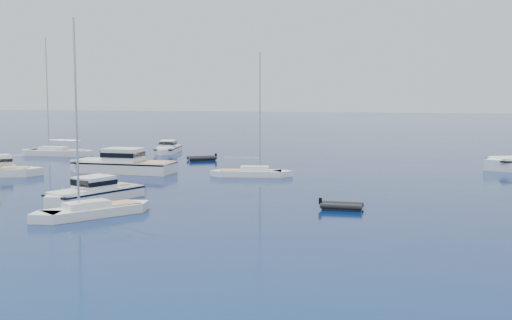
{
  "coord_description": "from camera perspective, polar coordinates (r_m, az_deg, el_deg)",
  "views": [
    {
      "loc": [
        12.26,
        -25.67,
        8.21
      ],
      "look_at": [
        0.8,
        28.93,
        2.2
      ],
      "focal_mm": 47.33,
      "sensor_mm": 36.0,
      "label": 1
    }
  ],
  "objects": [
    {
      "name": "ground",
      "position": [
        29.61,
        -13.34,
        -10.12
      ],
      "size": [
        400.0,
        400.0,
        0.0
      ],
      "primitive_type": "plane",
      "color": "navy",
      "rests_on": "ground"
    },
    {
      "name": "sailboat_fore",
      "position": [
        44.7,
        -13.69,
        -4.61
      ],
      "size": [
        7.26,
        8.36,
        12.97
      ],
      "primitive_type": null,
      "rotation": [
        0.0,
        0.0,
        2.48
      ],
      "color": "silver",
      "rests_on": "ground"
    },
    {
      "name": "motor_cruiser_far_l",
      "position": [
        69.8,
        -20.82,
        -1.01
      ],
      "size": [
        7.32,
        8.08,
        2.2
      ],
      "primitive_type": null,
      "rotation": [
        0.0,
        0.0,
        0.69
      ],
      "color": "silver",
      "rests_on": "ground"
    },
    {
      "name": "tender_grey_far",
      "position": [
        76.51,
        -4.61,
        -0.03
      ],
      "size": [
        3.79,
        3.29,
        0.95
      ],
      "primitive_type": null,
      "rotation": [
        0.0,
        0.0,
        2.11
      ],
      "color": "black",
      "rests_on": "ground"
    },
    {
      "name": "motor_cruiser_left",
      "position": [
        50.48,
        -13.64,
        -3.39
      ],
      "size": [
        6.08,
        9.06,
        2.29
      ],
      "primitive_type": null,
      "rotation": [
        0.0,
        0.0,
        2.71
      ],
      "color": "silver",
      "rests_on": "ground"
    },
    {
      "name": "tender_grey_near",
      "position": [
        46.08,
        7.28,
        -4.17
      ],
      "size": [
        3.03,
        1.84,
        0.95
      ],
      "primitive_type": null,
      "rotation": [
        0.0,
        0.0,
        4.66
      ],
      "color": "black",
      "rests_on": "ground"
    },
    {
      "name": "motor_cruiser_centre",
      "position": [
        66.81,
        -11.32,
        -1.03
      ],
      "size": [
        11.69,
        4.17,
        3.02
      ],
      "primitive_type": null,
      "rotation": [
        0.0,
        0.0,
        1.51
      ],
      "color": "white",
      "rests_on": "ground"
    },
    {
      "name": "sailboat_centre",
      "position": [
        62.71,
        -0.4,
        -1.37
      ],
      "size": [
        8.27,
        3.27,
        11.84
      ],
      "primitive_type": null,
      "rotation": [
        0.0,
        0.0,
        4.86
      ],
      "color": "white",
      "rests_on": "ground"
    },
    {
      "name": "motor_cruiser_horizon",
      "position": [
        85.96,
        -7.46,
        0.62
      ],
      "size": [
        3.22,
        7.87,
        2.01
      ],
      "primitive_type": null,
      "rotation": [
        0.0,
        0.0,
        3.26
      ],
      "color": "white",
      "rests_on": "ground"
    },
    {
      "name": "sailboat_far_l",
      "position": [
        85.35,
        -16.48,
        0.38
      ],
      "size": [
        10.03,
        2.63,
        14.73
      ],
      "primitive_type": null,
      "rotation": [
        0.0,
        0.0,
        1.57
      ],
      "color": "silver",
      "rests_on": "ground"
    }
  ]
}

